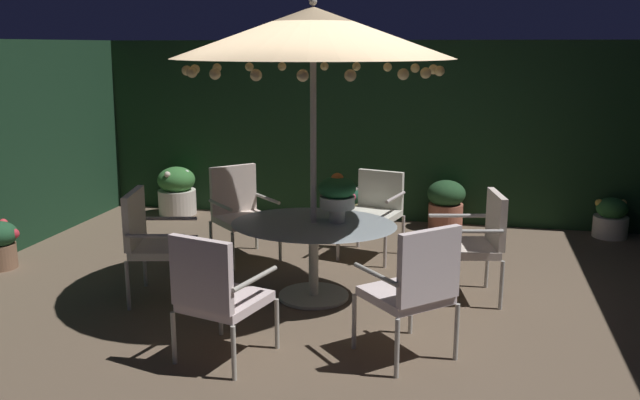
% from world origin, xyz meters
% --- Properties ---
extents(ground_plane, '(8.08, 6.40, 0.02)m').
position_xyz_m(ground_plane, '(0.00, 0.00, -0.01)').
color(ground_plane, brown).
extents(hedge_backdrop_rear, '(8.08, 0.30, 2.36)m').
position_xyz_m(hedge_backdrop_rear, '(0.00, 3.05, 1.18)').
color(hedge_backdrop_rear, '#1A351D').
rests_on(hedge_backdrop_rear, ground_plane).
extents(patio_dining_table, '(1.53, 1.26, 0.72)m').
position_xyz_m(patio_dining_table, '(-0.12, -0.09, 0.56)').
color(patio_dining_table, '#B9B4A8').
rests_on(patio_dining_table, ground_plane).
extents(patio_umbrella, '(2.46, 2.46, 2.70)m').
position_xyz_m(patio_umbrella, '(-0.12, -0.09, 2.40)').
color(patio_umbrella, '#B5AFA9').
rests_on(patio_umbrella, ground_plane).
extents(centerpiece_planter, '(0.34, 0.34, 0.46)m').
position_xyz_m(centerpiece_planter, '(0.08, -0.02, 0.99)').
color(centerpiece_planter, beige).
rests_on(centerpiece_planter, patio_dining_table).
extents(patio_chair_north, '(0.69, 0.74, 1.01)m').
position_xyz_m(patio_chair_north, '(-1.56, -0.42, 0.59)').
color(patio_chair_north, '#B7B0A7').
rests_on(patio_chair_north, ground_plane).
extents(patio_chair_northeast, '(0.70, 0.73, 1.00)m').
position_xyz_m(patio_chair_northeast, '(-0.51, -1.52, 0.55)').
color(patio_chair_northeast, '#B8B4A7').
rests_on(patio_chair_northeast, ground_plane).
extents(patio_chair_east, '(0.81, 0.81, 1.05)m').
position_xyz_m(patio_chair_east, '(0.89, -1.17, 0.60)').
color(patio_chair_east, '#B9B5AC').
rests_on(patio_chair_east, ground_plane).
extents(patio_chair_southeast, '(0.73, 0.70, 1.00)m').
position_xyz_m(patio_chair_southeast, '(1.32, 0.22, 0.58)').
color(patio_chair_southeast, '#B5B2AC').
rests_on(patio_chair_southeast, ground_plane).
extents(patio_chair_south, '(0.70, 0.70, 0.93)m').
position_xyz_m(patio_chair_south, '(0.24, 1.34, 0.56)').
color(patio_chair_south, '#BCB0AC').
rests_on(patio_chair_south, ground_plane).
extents(patio_chair_southwest, '(0.82, 0.82, 1.01)m').
position_xyz_m(patio_chair_southwest, '(-1.20, 0.94, 0.56)').
color(patio_chair_southwest, '#B3B2A4').
rests_on(patio_chair_southwest, ground_plane).
extents(potted_plant_right_near, '(0.41, 0.41, 0.49)m').
position_xyz_m(potted_plant_right_near, '(2.96, 2.68, 0.24)').
color(potted_plant_right_near, beige).
rests_on(potted_plant_right_near, ground_plane).
extents(potted_plant_right_far, '(0.52, 0.52, 0.66)m').
position_xyz_m(potted_plant_right_far, '(-2.71, 2.58, 0.33)').
color(potted_plant_right_far, beige).
rests_on(potted_plant_right_far, ground_plane).
extents(potted_plant_back_left, '(0.48, 0.48, 0.62)m').
position_xyz_m(potted_plant_back_left, '(0.97, 2.66, 0.33)').
color(potted_plant_back_left, '#B1614A').
rests_on(potted_plant_back_left, ground_plane).
extents(potted_plant_back_right, '(0.34, 0.34, 0.53)m').
position_xyz_m(potted_plant_back_right, '(-0.24, 2.41, 0.27)').
color(potted_plant_back_right, olive).
rests_on(potted_plant_back_right, ground_plane).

